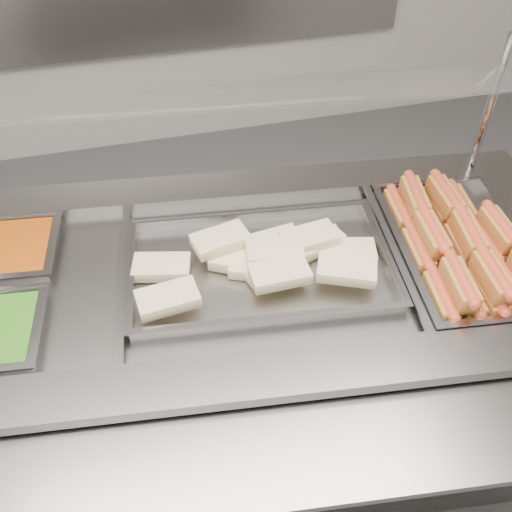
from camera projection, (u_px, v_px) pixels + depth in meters
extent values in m
cube|color=slate|center=(241.00, 365.00, 1.88)|extent=(1.92, 0.98, 0.89)
cube|color=gray|center=(254.00, 378.00, 1.30)|extent=(1.93, 0.36, 0.03)
cube|color=gray|center=(225.00, 188.00, 1.81)|extent=(1.93, 0.36, 0.03)
cube|color=black|center=(238.00, 296.00, 1.64)|extent=(1.72, 0.78, 0.02)
cube|color=gray|center=(394.00, 250.00, 1.59)|extent=(0.09, 0.58, 0.01)
cube|color=gray|center=(123.00, 275.00, 1.52)|extent=(0.09, 0.58, 0.01)
cube|color=gray|center=(264.00, 454.00, 1.21)|extent=(1.86, 0.47, 0.02)
cylinder|color=#B9B9BD|center=(490.00, 107.00, 1.70)|extent=(0.02, 0.02, 0.45)
cube|color=silver|center=(225.00, 94.00, 1.43)|extent=(1.72, 0.50, 0.09)
cube|color=#A23109|center=(1.00, 258.00, 1.62)|extent=(0.31, 0.26, 0.09)
cube|color=#AE6024|center=(441.00, 299.00, 1.48)|extent=(0.07, 0.16, 0.05)
cylinder|color=#C64C23|center=(442.00, 293.00, 1.47)|extent=(0.05, 0.17, 0.03)
cube|color=#AE6024|center=(418.00, 252.00, 1.61)|extent=(0.07, 0.16, 0.05)
cylinder|color=#C64C23|center=(419.00, 246.00, 1.59)|extent=(0.05, 0.17, 0.03)
cube|color=#AE6024|center=(398.00, 211.00, 1.74)|extent=(0.07, 0.16, 0.05)
cylinder|color=#C64C23|center=(399.00, 206.00, 1.72)|extent=(0.05, 0.17, 0.03)
cube|color=#AE6024|center=(464.00, 296.00, 1.49)|extent=(0.07, 0.16, 0.05)
cylinder|color=#C64C23|center=(466.00, 291.00, 1.47)|extent=(0.05, 0.17, 0.03)
cube|color=#AE6024|center=(439.00, 250.00, 1.62)|extent=(0.07, 0.16, 0.05)
cylinder|color=#C64C23|center=(441.00, 244.00, 1.60)|extent=(0.06, 0.17, 0.03)
cube|color=#AE6024|center=(418.00, 209.00, 1.74)|extent=(0.07, 0.16, 0.05)
cylinder|color=#C64C23|center=(420.00, 204.00, 1.73)|extent=(0.05, 0.17, 0.03)
cube|color=#AE6024|center=(487.00, 294.00, 1.49)|extent=(0.07, 0.16, 0.05)
cylinder|color=#C64C23|center=(490.00, 288.00, 1.48)|extent=(0.05, 0.17, 0.03)
cube|color=#AE6024|center=(461.00, 247.00, 1.62)|extent=(0.07, 0.16, 0.05)
cylinder|color=#C64C23|center=(463.00, 242.00, 1.61)|extent=(0.05, 0.17, 0.03)
cube|color=#AE6024|center=(439.00, 208.00, 1.75)|extent=(0.07, 0.16, 0.05)
cylinder|color=#C64C23|center=(440.00, 202.00, 1.73)|extent=(0.05, 0.17, 0.03)
cube|color=#AE6024|center=(511.00, 292.00, 1.50)|extent=(0.07, 0.16, 0.05)
cube|color=#AE6024|center=(483.00, 246.00, 1.63)|extent=(0.07, 0.16, 0.05)
cylinder|color=#C64C23|center=(485.00, 240.00, 1.61)|extent=(0.05, 0.17, 0.03)
cube|color=#AE6024|center=(459.00, 206.00, 1.75)|extent=(0.07, 0.16, 0.05)
cylinder|color=#C64C23|center=(460.00, 200.00, 1.74)|extent=(0.05, 0.17, 0.03)
cube|color=#AE6024|center=(459.00, 285.00, 1.45)|extent=(0.07, 0.16, 0.05)
cylinder|color=#C64C23|center=(462.00, 279.00, 1.43)|extent=(0.05, 0.17, 0.03)
cube|color=#AE6024|center=(431.00, 235.00, 1.58)|extent=(0.07, 0.16, 0.05)
cylinder|color=#C64C23|center=(433.00, 228.00, 1.57)|extent=(0.05, 0.17, 0.03)
cube|color=#AE6024|center=(414.00, 198.00, 1.70)|extent=(0.08, 0.16, 0.05)
cylinder|color=#C64C23|center=(416.00, 192.00, 1.68)|extent=(0.06, 0.17, 0.03)
cube|color=#AE6024|center=(492.00, 277.00, 1.46)|extent=(0.07, 0.16, 0.05)
cylinder|color=#C64C23|center=(495.00, 271.00, 1.45)|extent=(0.05, 0.17, 0.03)
cube|color=#AE6024|center=(468.00, 234.00, 1.58)|extent=(0.08, 0.16, 0.05)
cylinder|color=#C64C23|center=(470.00, 228.00, 1.57)|extent=(0.06, 0.17, 0.03)
cube|color=#AE6024|center=(444.00, 197.00, 1.70)|extent=(0.06, 0.16, 0.05)
cylinder|color=#C64C23|center=(446.00, 191.00, 1.69)|extent=(0.04, 0.17, 0.03)
cube|color=#AE6024|center=(499.00, 230.00, 1.60)|extent=(0.06, 0.16, 0.05)
cylinder|color=#C64C23|center=(501.00, 224.00, 1.58)|extent=(0.04, 0.17, 0.03)
cube|color=beige|center=(316.00, 243.00, 1.62)|extent=(0.16, 0.10, 0.03)
cube|color=beige|center=(258.00, 267.00, 1.56)|extent=(0.18, 0.14, 0.03)
cube|color=beige|center=(270.00, 267.00, 1.55)|extent=(0.17, 0.13, 0.03)
cube|color=beige|center=(239.00, 260.00, 1.57)|extent=(0.18, 0.15, 0.03)
cube|color=beige|center=(316.00, 242.00, 1.62)|extent=(0.17, 0.14, 0.03)
cube|color=beige|center=(348.00, 252.00, 1.60)|extent=(0.17, 0.12, 0.03)
cube|color=beige|center=(162.00, 267.00, 1.55)|extent=(0.17, 0.12, 0.03)
cube|color=beige|center=(274.00, 243.00, 1.62)|extent=(0.16, 0.11, 0.03)
cube|color=beige|center=(310.00, 238.00, 1.59)|extent=(0.16, 0.11, 0.03)
cube|color=beige|center=(347.00, 270.00, 1.49)|extent=(0.18, 0.14, 0.03)
cube|color=beige|center=(280.00, 274.00, 1.49)|extent=(0.16, 0.09, 0.03)
cube|color=beige|center=(220.00, 240.00, 1.58)|extent=(0.17, 0.12, 0.03)
cube|color=beige|center=(168.00, 299.00, 1.43)|extent=(0.16, 0.10, 0.03)
cube|color=beige|center=(275.00, 251.00, 1.55)|extent=(0.16, 0.11, 0.03)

